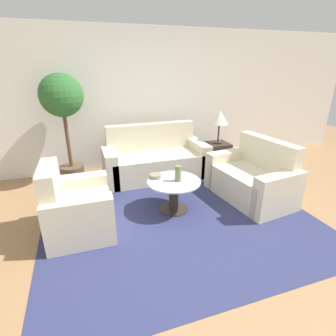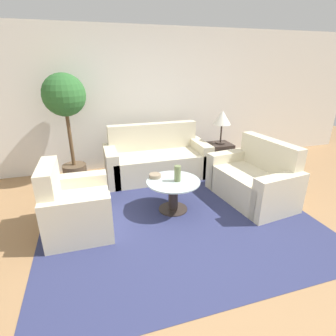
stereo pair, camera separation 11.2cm
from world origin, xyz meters
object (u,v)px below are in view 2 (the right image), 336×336
object	(u,v)px
armchair	(74,209)
table_lamp	(222,118)
coffee_table	(173,191)
loveseat	(254,180)
sofa_main	(156,160)
vase	(177,173)
bowl	(155,176)
potted_plant	(66,107)

from	to	relation	value
armchair	table_lamp	xyz separation A→B (m)	(2.65, 1.29, 0.72)
coffee_table	table_lamp	bearing A→B (deg)	41.82
armchair	loveseat	distance (m)	2.62
coffee_table	sofa_main	bearing A→B (deg)	85.76
coffee_table	vase	size ratio (longest dim) A/B	3.36
armchair	bowl	size ratio (longest dim) A/B	5.32
bowl	loveseat	bearing A→B (deg)	-7.83
coffee_table	potted_plant	world-z (taller)	potted_plant
sofa_main	armchair	size ratio (longest dim) A/B	2.07
armchair	coffee_table	distance (m)	1.32
table_lamp	loveseat	bearing A→B (deg)	-91.57
table_lamp	armchair	bearing A→B (deg)	-154.02
table_lamp	potted_plant	size ratio (longest dim) A/B	0.34
sofa_main	potted_plant	xyz separation A→B (m)	(-1.45, 0.20, 1.01)
loveseat	potted_plant	size ratio (longest dim) A/B	0.76
bowl	sofa_main	bearing A→B (deg)	74.57
armchair	bowl	xyz separation A→B (m)	(1.11, 0.29, 0.18)
loveseat	bowl	distance (m)	1.54
armchair	bowl	world-z (taller)	armchair
potted_plant	vase	bearing A→B (deg)	-47.08
loveseat	vase	bearing A→B (deg)	-97.36
loveseat	vase	size ratio (longest dim) A/B	6.25
vase	bowl	world-z (taller)	vase
potted_plant	sofa_main	bearing A→B (deg)	-7.81
sofa_main	armchair	distance (m)	1.99
bowl	vase	bearing A→B (deg)	-37.68
armchair	vase	size ratio (longest dim) A/B	4.03
coffee_table	vase	world-z (taller)	vase
table_lamp	potted_plant	world-z (taller)	potted_plant
sofa_main	bowl	xyz separation A→B (m)	(-0.31, -1.11, 0.18)
sofa_main	vase	distance (m)	1.35
sofa_main	coffee_table	bearing A→B (deg)	-94.24
potted_plant	vase	world-z (taller)	potted_plant
coffee_table	table_lamp	world-z (taller)	table_lamp
potted_plant	vase	distance (m)	2.20
sofa_main	table_lamp	size ratio (longest dim) A/B	2.97
armchair	loveseat	size ratio (longest dim) A/B	0.64
sofa_main	armchair	xyz separation A→B (m)	(-1.42, -1.40, -0.00)
coffee_table	vase	xyz separation A→B (m)	(0.05, -0.02, 0.27)
loveseat	table_lamp	distance (m)	1.41
armchair	table_lamp	size ratio (longest dim) A/B	1.43
vase	potted_plant	bearing A→B (deg)	132.92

